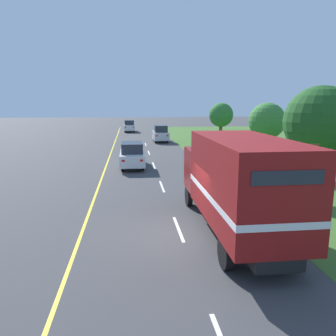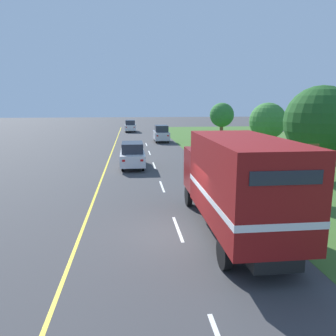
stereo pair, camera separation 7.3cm
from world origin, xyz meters
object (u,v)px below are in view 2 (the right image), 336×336
(roadside_tree_near, at_px, (320,122))
(lead_car_white, at_px, (133,155))
(lead_car_white_ahead, at_px, (130,126))
(roadside_tree_mid, at_px, (268,121))
(roadside_tree_far, at_px, (222,115))
(horse_trailer_truck, at_px, (236,182))
(highway_sign, at_px, (300,167))
(lead_car_silver_ahead, at_px, (161,134))

(roadside_tree_near, bearing_deg, lead_car_white, 156.74)
(lead_car_white_ahead, bearing_deg, roadside_tree_near, -71.56)
(roadside_tree_mid, xyz_separation_m, roadside_tree_far, (-1.93, 8.79, 0.22))
(horse_trailer_truck, xyz_separation_m, lead_car_white_ahead, (-3.86, 44.43, -1.06))
(horse_trailer_truck, xyz_separation_m, highway_sign, (4.55, 3.92, -0.33))
(horse_trailer_truck, bearing_deg, lead_car_silver_ahead, 90.01)
(highway_sign, bearing_deg, roadside_tree_near, 51.46)
(highway_sign, xyz_separation_m, roadside_tree_mid, (4.38, 14.44, 1.43))
(lead_car_white, height_order, roadside_tree_mid, roadside_tree_mid)
(lead_car_silver_ahead, height_order, roadside_tree_far, roadside_tree_far)
(lead_car_white, relative_size, roadside_tree_mid, 0.95)
(horse_trailer_truck, height_order, lead_car_silver_ahead, horse_trailer_truck)
(highway_sign, bearing_deg, roadside_tree_mid, 73.12)
(highway_sign, bearing_deg, lead_car_white, 130.59)
(lead_car_white, xyz_separation_m, roadside_tree_far, (10.66, 13.65, 2.40))
(lead_car_white, bearing_deg, horse_trailer_truck, -74.83)
(lead_car_white, xyz_separation_m, highway_sign, (8.21, -9.58, 0.75))
(lead_car_silver_ahead, xyz_separation_m, roadside_tree_near, (8.15, -21.13, 2.62))
(lead_car_white, xyz_separation_m, lead_car_silver_ahead, (3.66, 16.06, 0.07))
(highway_sign, xyz_separation_m, roadside_tree_far, (2.45, 23.24, 1.65))
(lead_car_white_ahead, distance_m, roadside_tree_mid, 29.12)
(lead_car_white, distance_m, highway_sign, 12.64)
(roadside_tree_far, bearing_deg, horse_trailer_truck, -104.46)
(lead_car_white_ahead, xyz_separation_m, roadside_tree_far, (10.86, -17.28, 2.38))
(lead_car_silver_ahead, xyz_separation_m, roadside_tree_mid, (8.94, -11.20, 2.11))
(horse_trailer_truck, relative_size, roadside_tree_mid, 1.69)
(lead_car_silver_ahead, xyz_separation_m, lead_car_white_ahead, (-3.85, 14.87, -0.05))
(horse_trailer_truck, relative_size, highway_sign, 2.88)
(horse_trailer_truck, relative_size, lead_car_white_ahead, 1.83)
(roadside_tree_mid, height_order, roadside_tree_far, roadside_tree_mid)
(lead_car_white, xyz_separation_m, roadside_tree_mid, (12.60, 4.86, 2.18))
(roadside_tree_far, bearing_deg, lead_car_white_ahead, 122.16)
(lead_car_white, xyz_separation_m, roadside_tree_near, (11.81, -5.07, 2.69))
(lead_car_white, relative_size, lead_car_silver_ahead, 1.11)
(roadside_tree_far, bearing_deg, highway_sign, -96.02)
(roadside_tree_near, bearing_deg, roadside_tree_far, 93.49)
(horse_trailer_truck, height_order, lead_car_white_ahead, horse_trailer_truck)
(lead_car_silver_ahead, bearing_deg, roadside_tree_mid, -51.40)
(roadside_tree_near, xyz_separation_m, roadside_tree_mid, (0.79, 9.93, -0.51))
(lead_car_white, bearing_deg, lead_car_white_ahead, 90.37)
(lead_car_white, bearing_deg, roadside_tree_near, -23.26)
(lead_car_silver_ahead, height_order, lead_car_white_ahead, lead_car_silver_ahead)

